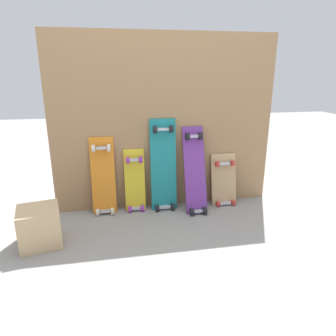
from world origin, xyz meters
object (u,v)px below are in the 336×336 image
object	(u,v)px
skateboard_natural	(224,183)
wooden_crate	(40,226)
skateboard_teal	(164,169)
skateboard_purple	(195,174)
skateboard_yellow	(135,184)
skateboard_orange	(103,180)

from	to	relation	value
skateboard_natural	wooden_crate	distance (m)	1.62
wooden_crate	skateboard_teal	bearing A→B (deg)	24.94
skateboard_purple	wooden_crate	size ratio (longest dim) A/B	2.86
skateboard_natural	wooden_crate	xyz separation A→B (m)	(-1.56, -0.45, -0.06)
skateboard_yellow	skateboard_purple	size ratio (longest dim) A/B	0.77
skateboard_orange	skateboard_teal	bearing A→B (deg)	-0.29
skateboard_teal	skateboard_natural	bearing A→B (deg)	-0.70
skateboard_yellow	skateboard_natural	distance (m)	0.83
skateboard_orange	skateboard_teal	xyz separation A→B (m)	(0.53, -0.00, 0.07)
skateboard_purple	skateboard_teal	bearing A→B (deg)	163.48
skateboard_teal	skateboard_purple	bearing A→B (deg)	-16.52
skateboard_orange	skateboard_natural	size ratio (longest dim) A/B	1.35
skateboard_teal	skateboard_orange	bearing A→B (deg)	179.71
skateboard_orange	skateboard_yellow	xyz separation A→B (m)	(0.27, 0.01, -0.06)
skateboard_purple	skateboard_natural	bearing A→B (deg)	13.52
skateboard_orange	skateboard_purple	distance (m)	0.80
skateboard_purple	skateboard_natural	xyz separation A→B (m)	(0.30, 0.07, -0.14)
skateboard_purple	skateboard_natural	size ratio (longest dim) A/B	1.48
skateboard_yellow	skateboard_purple	world-z (taller)	skateboard_purple
skateboard_yellow	skateboard_orange	bearing A→B (deg)	-178.24
skateboard_natural	wooden_crate	bearing A→B (deg)	-163.87
skateboard_yellow	skateboard_teal	world-z (taller)	skateboard_teal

